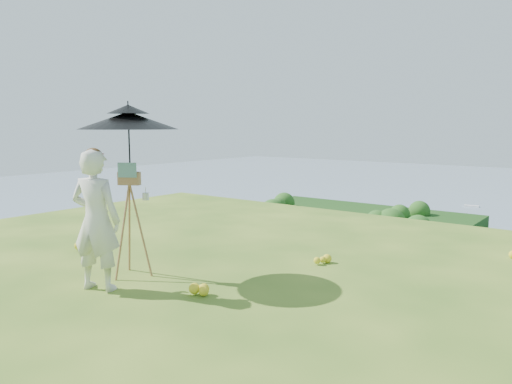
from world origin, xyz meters
The scene contains 7 objects.
ground centered at (0.00, 0.00, 0.00)m, with size 14.00×14.00×0.00m, color #375F1B.
peninsula centered at (-75.00, 155.00, -29.00)m, with size 90.00×60.00×12.00m, color #0F340E, non-canonical shape.
wildflowers centered at (0.00, 0.25, 0.06)m, with size 10.00×10.50×0.12m, color yellow, non-canonical shape.
painter centered at (-1.50, 0.28, 0.84)m, with size 0.61×0.40×1.68m, color beige.
field_easel centered at (-1.62, 0.88, 0.74)m, with size 0.56×0.56×1.48m, color #96613E, non-canonical shape.
sun_umbrella centered at (-1.64, 0.91, 1.74)m, with size 1.26×1.26×1.03m, color black, non-canonical shape.
painter_cap centered at (-1.50, 0.28, 1.63)m, with size 0.21×0.25×0.10m, color #BD6778, non-canonical shape.
Camera 1 is at (3.50, -3.17, 1.95)m, focal length 35.00 mm.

